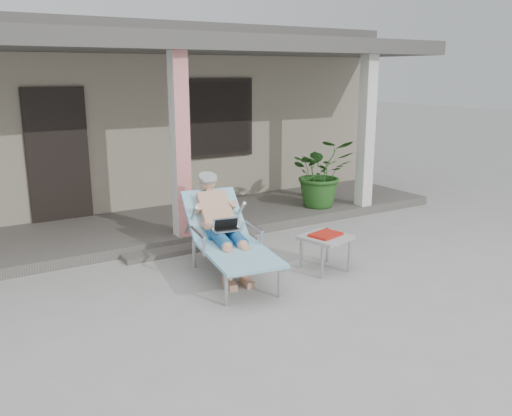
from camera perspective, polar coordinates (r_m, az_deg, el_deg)
ground at (r=6.28m, az=0.47°, el=-9.05°), size 60.00×60.00×0.00m
house at (r=11.83m, az=-16.63°, el=9.66°), size 10.40×5.40×3.30m
porch_deck at (r=8.80m, az=-9.91°, el=-1.88°), size 10.00×2.00×0.15m
porch_overhang at (r=8.42m, az=-10.57°, el=16.06°), size 10.00×2.30×2.85m
porch_step at (r=7.80m, az=-6.74°, el=-4.16°), size 2.00×0.30×0.07m
lounger at (r=6.68m, az=-3.32°, el=-0.59°), size 1.02×2.01×1.26m
side_table at (r=6.94m, az=7.32°, el=-3.27°), size 0.66×0.66×0.49m
potted_palm at (r=9.60m, az=6.91°, el=3.73°), size 1.38×1.30×1.21m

